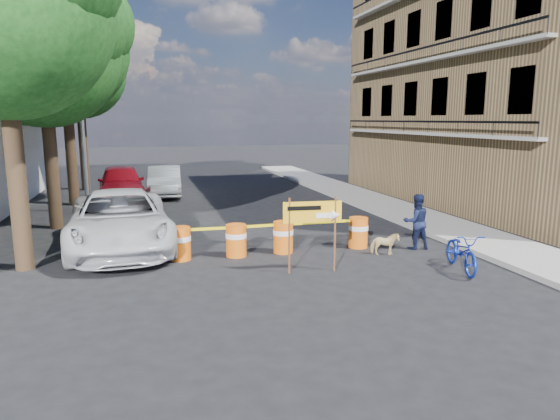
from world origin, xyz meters
TOP-DOWN VIEW (x-y plane):
  - ground at (0.00, 0.00)m, footprint 120.00×120.00m
  - sidewalk_east at (6.20, 6.00)m, footprint 2.40×40.00m
  - apartment_building at (12.00, 8.00)m, footprint 8.00×16.00m
  - tree_near at (-6.73, 2.00)m, footprint 5.46×5.20m
  - tree_mid_a at (-6.74, 7.00)m, footprint 5.25×5.00m
  - tree_mid_b at (-6.73, 12.00)m, footprint 5.67×5.40m
  - tree_far at (-6.74, 17.00)m, footprint 5.04×4.80m
  - streetlamp at (-5.93, 9.50)m, footprint 1.25×0.18m
  - barrel_far_left at (-2.93, 1.83)m, footprint 0.58×0.58m
  - barrel_mid_left at (-1.42, 1.77)m, footprint 0.58×0.58m
  - barrel_mid_right at (-0.06, 1.81)m, footprint 0.58×0.58m
  - barrel_far_right at (2.24, 1.79)m, footprint 0.58×0.58m
  - detour_sign at (0.32, -0.18)m, footprint 1.47×0.29m
  - pedestrian at (3.79, 1.19)m, footprint 0.83×0.67m
  - bicycle at (3.78, -1.02)m, footprint 0.89×1.13m
  - dog at (2.60, 0.80)m, footprint 0.81×0.52m
  - suv_white at (-4.53, 3.50)m, footprint 3.10×6.22m
  - sedan_red at (-4.80, 12.50)m, footprint 2.27×5.05m
  - sedan_silver at (-2.80, 13.75)m, footprint 1.77×4.49m

SIDE VIEW (x-z plane):
  - ground at x=0.00m, z-range 0.00..0.00m
  - sidewalk_east at x=6.20m, z-range 0.00..0.15m
  - dog at x=2.60m, z-range 0.00..0.64m
  - barrel_far_left at x=-2.93m, z-range 0.02..0.92m
  - barrel_mid_left at x=-1.42m, z-range 0.02..0.92m
  - barrel_mid_right at x=-0.06m, z-range 0.02..0.92m
  - barrel_far_right at x=2.24m, z-range 0.02..0.92m
  - sedan_silver at x=-2.80m, z-range 0.00..1.46m
  - pedestrian at x=3.79m, z-range 0.00..1.62m
  - sedan_red at x=-4.80m, z-range 0.00..1.69m
  - suv_white at x=-4.53m, z-range 0.00..1.69m
  - bicycle at x=3.78m, z-range 0.00..1.90m
  - detour_sign at x=0.32m, z-range 0.44..2.33m
  - streetlamp at x=-5.93m, z-range 0.38..8.38m
  - apartment_building at x=12.00m, z-range 0.00..12.00m
  - tree_mid_a at x=-6.74m, z-range 1.67..10.34m
  - tree_far at x=-6.74m, z-range 1.80..10.64m
  - tree_near at x=-6.73m, z-range 1.79..10.94m
  - tree_mid_b at x=-6.73m, z-range 1.90..11.53m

